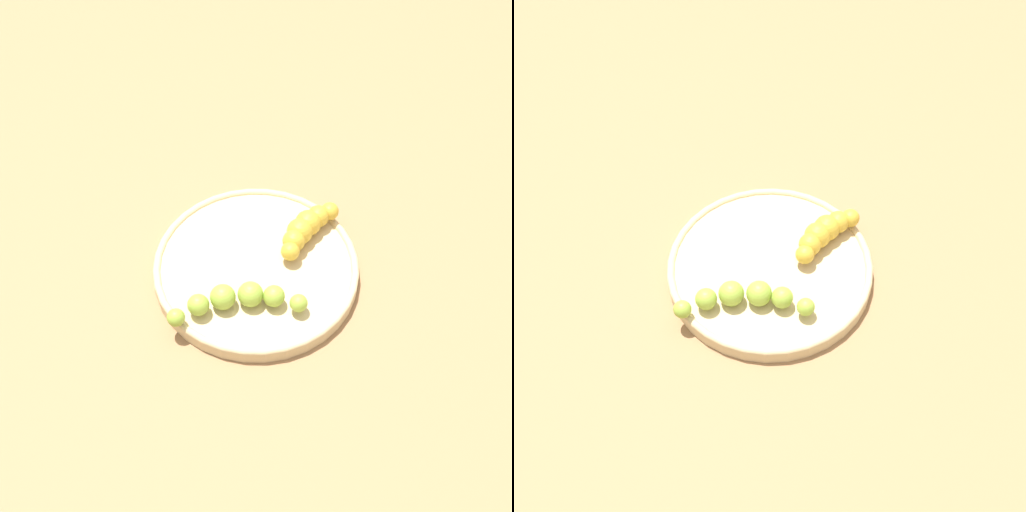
# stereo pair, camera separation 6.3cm
# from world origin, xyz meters

# --- Properties ---
(ground_plane) EXTENTS (2.40, 2.40, 0.00)m
(ground_plane) POSITION_xyz_m (0.00, 0.00, 0.00)
(ground_plane) COLOR #936D47
(fruit_bowl) EXTENTS (0.27, 0.27, 0.02)m
(fruit_bowl) POSITION_xyz_m (0.00, 0.00, 0.01)
(fruit_bowl) COLOR #D1B784
(fruit_bowl) RESTS_ON ground_plane
(banana_spotted) EXTENTS (0.07, 0.10, 0.04)m
(banana_spotted) POSITION_xyz_m (0.06, 0.06, 0.04)
(banana_spotted) COLOR gold
(banana_spotted) RESTS_ON fruit_bowl
(banana_green) EXTENTS (0.17, 0.07, 0.03)m
(banana_green) POSITION_xyz_m (-0.02, -0.07, 0.04)
(banana_green) COLOR #8CAD38
(banana_green) RESTS_ON fruit_bowl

